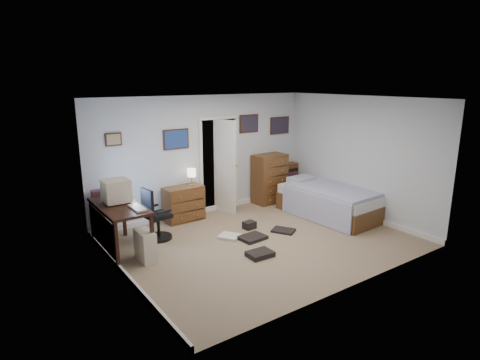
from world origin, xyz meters
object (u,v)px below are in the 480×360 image
tall_dresser (270,179)px  office_chair (156,220)px  bed (328,201)px  computer_desk (114,217)px  low_dresser (184,204)px

tall_dresser → office_chair: bearing=-172.4°
bed → tall_dresser: bearing=102.2°
tall_dresser → bed: size_ratio=0.53×
computer_desk → low_dresser: computer_desk is taller
computer_desk → low_dresser: size_ratio=1.77×
office_chair → tall_dresser: size_ratio=0.85×
bed → computer_desk: bearing=167.5°
tall_dresser → low_dresser: bearing=175.8°
low_dresser → bed: (2.62, -1.50, -0.03)m
computer_desk → office_chair: 0.83m
office_chair → low_dresser: 1.09m
computer_desk → low_dresser: bearing=25.3°
computer_desk → tall_dresser: size_ratio=1.25×
tall_dresser → bed: bearing=-78.4°
low_dresser → office_chair: bearing=-146.8°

